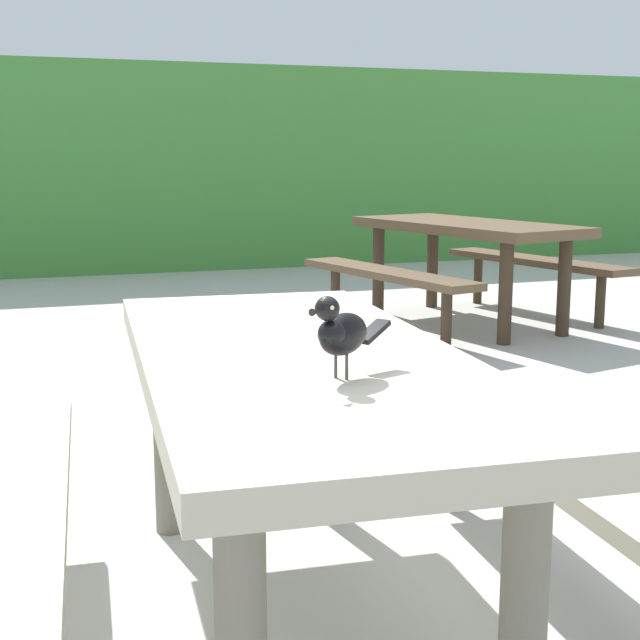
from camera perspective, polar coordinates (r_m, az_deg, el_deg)
ground_plane at (r=2.46m, az=-3.16°, el=-19.13°), size 60.00×60.00×0.00m
hedge_wall at (r=10.45m, az=-16.18°, el=9.20°), size 28.00×2.13×2.14m
picnic_table_foreground at (r=2.26m, az=-1.41°, el=-6.38°), size 1.81×1.85×0.74m
bird_grackle at (r=1.90m, az=1.30°, el=-0.73°), size 0.25×0.19×0.18m
picnic_table_mid_left at (r=6.59m, az=9.18°, el=4.54°), size 2.01×2.04×0.74m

